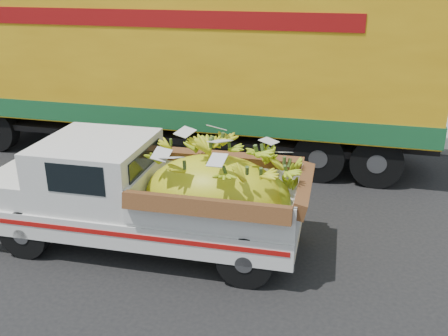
% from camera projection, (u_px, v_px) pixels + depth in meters
% --- Properties ---
extents(ground, '(100.00, 100.00, 0.00)m').
position_uv_depth(ground, '(59.00, 227.00, 8.89)').
color(ground, black).
rests_on(ground, ground).
extents(curb, '(60.00, 0.25, 0.15)m').
position_uv_depth(curb, '(213.00, 123.00, 14.74)').
color(curb, gray).
rests_on(curb, ground).
extents(sidewalk, '(60.00, 4.00, 0.14)m').
position_uv_depth(sidewalk, '(238.00, 107.00, 16.55)').
color(sidewalk, gray).
rests_on(sidewalk, ground).
extents(building_left, '(18.00, 6.00, 5.00)m').
position_uv_depth(building_left, '(125.00, 11.00, 23.56)').
color(building_left, gray).
rests_on(building_left, ground).
extents(pickup_truck, '(5.27, 2.63, 1.77)m').
position_uv_depth(pickup_truck, '(167.00, 194.00, 7.92)').
color(pickup_truck, black).
rests_on(pickup_truck, ground).
extents(semi_trailer, '(12.06, 4.14, 3.80)m').
position_uv_depth(semi_trailer, '(178.00, 68.00, 11.82)').
color(semi_trailer, black).
rests_on(semi_trailer, ground).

